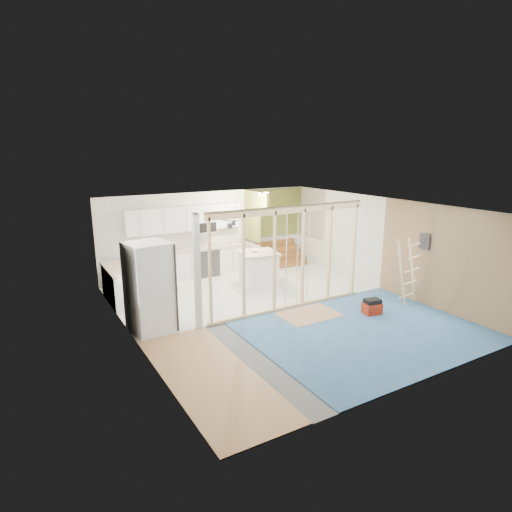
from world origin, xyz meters
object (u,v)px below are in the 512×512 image
ladder (408,271)px  toolbox (372,307)px  island (258,269)px  fridge (150,287)px

ladder → toolbox: bearing=-164.5°
island → toolbox: 3.54m
island → ladder: 4.10m
fridge → toolbox: 5.25m
fridge → toolbox: size_ratio=4.34×
fridge → island: fridge is taller
toolbox → ladder: size_ratio=0.26×
island → toolbox: (1.25, -3.29, -0.32)m
toolbox → fridge: bearing=170.2°
fridge → ladder: 6.35m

